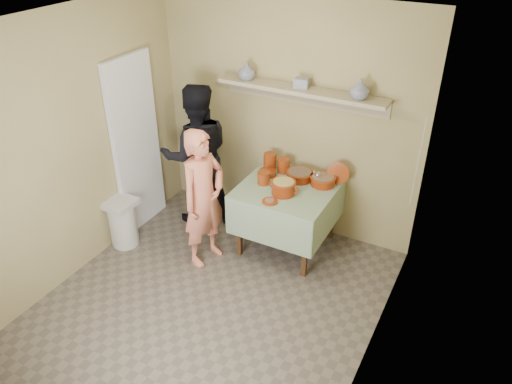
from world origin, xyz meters
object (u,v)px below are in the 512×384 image
Objects in this scene: person_cook at (204,199)px; cazuela_rice at (283,186)px; trash_bin at (123,222)px; person_helper at (197,155)px; serving_table at (288,196)px.

person_cook is 4.54× the size of cazuela_rice.
person_helper is at bearing 61.02° from trash_bin.
trash_bin is at bearing -153.45° from serving_table.
person_helper reaches higher than person_cook.
cazuela_rice is at bearing -84.29° from serving_table.
person_cook is 2.68× the size of trash_bin.
cazuela_rice is at bearing -44.62° from person_cook.
person_helper reaches higher than trash_bin.
cazuela_rice reaches higher than serving_table.
cazuela_rice is at bearing 132.34° from person_helper.
serving_table reaches higher than trash_bin.
person_cook is at bearing 12.55° from trash_bin.
cazuela_rice is 0.59× the size of trash_bin.
person_helper is at bearing 50.13° from person_cook.
serving_table is 2.95× the size of cazuela_rice.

